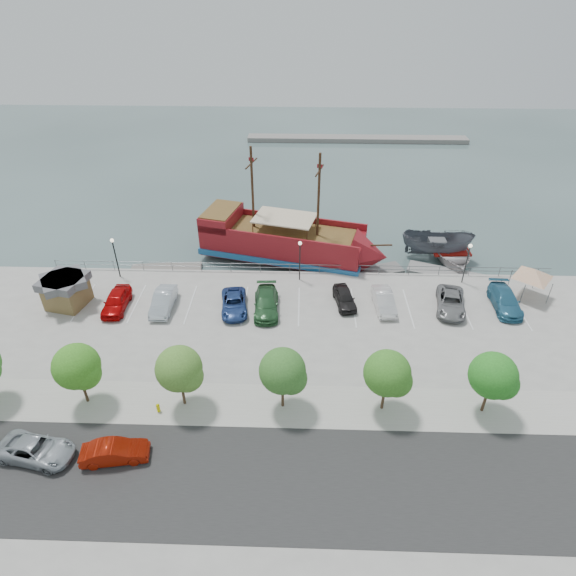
{
  "coord_description": "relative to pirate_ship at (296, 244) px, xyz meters",
  "views": [
    {
      "loc": [
        0.12,
        -33.56,
        26.07
      ],
      "look_at": [
        -1.0,
        2.0,
        2.0
      ],
      "focal_mm": 30.0,
      "sensor_mm": 36.0,
      "label": 1
    }
  ],
  "objects": [
    {
      "name": "parked_car_h",
      "position": [
        19.14,
        -9.3,
        -0.38
      ],
      "size": [
        2.32,
        5.34,
        1.53
      ],
      "primitive_type": "imported",
      "rotation": [
        0.0,
        0.0,
        -0.03
      ],
      "color": "teal",
      "rests_on": "land_slab"
    },
    {
      "name": "parked_car_d",
      "position": [
        -2.47,
        -10.41,
        -0.37
      ],
      "size": [
        2.44,
        5.42,
        1.54
      ],
      "primitive_type": "imported",
      "rotation": [
        0.0,
        0.0,
        0.05
      ],
      "color": "#2C6034",
      "rests_on": "land_slab"
    },
    {
      "name": "parked_car_a",
      "position": [
        -16.04,
        -10.53,
        -0.35
      ],
      "size": [
        1.99,
        4.71,
        1.59
      ],
      "primitive_type": "imported",
      "rotation": [
        0.0,
        0.0,
        0.02
      ],
      "color": "#B50505",
      "rests_on": "land_slab"
    },
    {
      "name": "dock_east",
      "position": [
        15.7,
        -2.54,
        -1.92
      ],
      "size": [
        8.1,
        4.87,
        0.45
      ],
      "primitive_type": "cube",
      "rotation": [
        0.0,
        0.0,
        -0.36
      ],
      "color": "gray",
      "rests_on": "ground"
    },
    {
      "name": "parked_car_g",
      "position": [
        14.17,
        -9.69,
        -0.42
      ],
      "size": [
        3.39,
        5.57,
        1.44
      ],
      "primitive_type": "imported",
      "rotation": [
        0.0,
        0.0,
        -0.2
      ],
      "color": "gray",
      "rests_on": "land_slab"
    },
    {
      "name": "seawall_railing",
      "position": [
        0.47,
        -3.94,
        -0.62
      ],
      "size": [
        50.0,
        0.06,
        1.0
      ],
      "color": "#5A5E62",
      "rests_on": "land_slab"
    },
    {
      "name": "parked_car_c",
      "position": [
        -5.37,
        -10.44,
        -0.47
      ],
      "size": [
        2.89,
        5.11,
        1.35
      ],
      "primitive_type": "imported",
      "rotation": [
        0.0,
        0.0,
        0.14
      ],
      "color": "navy",
      "rests_on": "land_slab"
    },
    {
      "name": "parked_car_f",
      "position": [
        8.15,
        -9.66,
        -0.4
      ],
      "size": [
        1.92,
        4.62,
        1.49
      ],
      "primitive_type": "imported",
      "rotation": [
        0.0,
        0.0,
        0.08
      ],
      "color": "silver",
      "rests_on": "land_slab"
    },
    {
      "name": "far_shore",
      "position": [
        10.47,
        43.26,
        -1.74
      ],
      "size": [
        40.0,
        3.0,
        0.8
      ],
      "primitive_type": "cube",
      "color": "gray",
      "rests_on": "ground"
    },
    {
      "name": "lamp_post_left",
      "position": [
        -17.53,
        -5.24,
        1.8
      ],
      "size": [
        0.36,
        0.36,
        4.28
      ],
      "color": "black",
      "rests_on": "land_slab"
    },
    {
      "name": "lamp_post_right",
      "position": [
        16.47,
        -5.24,
        1.8
      ],
      "size": [
        0.36,
        0.36,
        4.28
      ],
      "color": "black",
      "rests_on": "land_slab"
    },
    {
      "name": "street_sedan",
      "position": [
        -10.88,
        -26.48,
        -0.46
      ],
      "size": [
        4.35,
        2.11,
        1.37
      ],
      "primitive_type": "imported",
      "rotation": [
        0.0,
        0.0,
        1.73
      ],
      "color": "#901606",
      "rests_on": "street"
    },
    {
      "name": "land_slab",
      "position": [
        0.47,
        -32.74,
        -1.74
      ],
      "size": [
        100.0,
        58.0,
        1.2
      ],
      "primitive_type": "cube",
      "color": "gray",
      "rests_on": "ground"
    },
    {
      "name": "pirate_ship",
      "position": [
        0.0,
        0.0,
        0.0
      ],
      "size": [
        20.66,
        10.25,
        12.79
      ],
      "rotation": [
        0.0,
        0.0,
        -0.25
      ],
      "color": "maroon",
      "rests_on": "ground"
    },
    {
      "name": "dock_mid",
      "position": [
        7.79,
        -2.54,
        -1.94
      ],
      "size": [
        7.48,
        4.46,
        0.41
      ],
      "primitive_type": "cube",
      "rotation": [
        0.0,
        0.0,
        0.36
      ],
      "color": "slate",
      "rests_on": "ground"
    },
    {
      "name": "lamp_post_mid",
      "position": [
        0.47,
        -5.24,
        1.8
      ],
      "size": [
        0.36,
        0.36,
        4.28
      ],
      "color": "black",
      "rests_on": "land_slab"
    },
    {
      "name": "tree_c",
      "position": [
        -7.39,
        -21.82,
        2.16
      ],
      "size": [
        3.3,
        3.2,
        5.0
      ],
      "color": "#473321",
      "rests_on": "sidewalk"
    },
    {
      "name": "street_van",
      "position": [
        -15.91,
        -26.48,
        -0.46
      ],
      "size": [
        5.2,
        3.09,
        1.35
      ],
      "primitive_type": "imported",
      "rotation": [
        0.0,
        0.0,
        1.39
      ],
      "color": "#98A0A7",
      "rests_on": "street"
    },
    {
      "name": "shed",
      "position": [
        -20.65,
        -10.06,
        0.39
      ],
      "size": [
        4.18,
        4.18,
        2.88
      ],
      "rotation": [
        0.0,
        0.0,
        -0.22
      ],
      "color": "brown",
      "rests_on": "land_slab"
    },
    {
      "name": "tree_b",
      "position": [
        -14.39,
        -21.82,
        2.16
      ],
      "size": [
        3.3,
        3.2,
        5.0
      ],
      "color": "#473321",
      "rests_on": "sidewalk"
    },
    {
      "name": "parked_car_b",
      "position": [
        -11.79,
        -10.41,
        -0.37
      ],
      "size": [
        1.64,
        4.7,
        1.55
      ],
      "primitive_type": "imported",
      "rotation": [
        0.0,
        0.0,
        0.0
      ],
      "color": "silver",
      "rests_on": "land_slab"
    },
    {
      "name": "dock_west",
      "position": [
        -13.65,
        -2.54,
        -1.93
      ],
      "size": [
        7.54,
        2.81,
        0.42
      ],
      "primitive_type": "cube",
      "rotation": [
        0.0,
        0.0,
        0.1
      ],
      "color": "slate",
      "rests_on": "ground"
    },
    {
      "name": "ground",
      "position": [
        0.47,
        -11.74,
        -2.14
      ],
      "size": [
        160.0,
        160.0,
        0.0
      ],
      "primitive_type": "plane",
      "color": "#3A4D4C"
    },
    {
      "name": "tree_f",
      "position": [
        13.61,
        -21.82,
        2.16
      ],
      "size": [
        3.3,
        3.2,
        5.0
      ],
      "color": "#473321",
      "rests_on": "sidewalk"
    },
    {
      "name": "parked_car_e",
      "position": [
        4.63,
        -9.24,
        -0.44
      ],
      "size": [
        2.32,
        4.33,
        1.4
      ],
      "primitive_type": "imported",
      "rotation": [
        0.0,
        0.0,
        0.17
      ],
      "color": "black",
      "rests_on": "land_slab"
    },
    {
      "name": "canopy_tent",
      "position": [
        21.9,
        -7.44,
        1.85
      ],
      "size": [
        4.53,
        4.53,
        3.44
      ],
      "rotation": [
        0.0,
        0.0,
        0.1
      ],
      "color": "slate",
      "rests_on": "land_slab"
    },
    {
      "name": "street",
      "position": [
        0.47,
        -27.74,
        -1.13
      ],
      "size": [
        100.0,
        8.0,
        0.04
      ],
      "primitive_type": "cube",
      "color": "#292929",
      "rests_on": "land_slab"
    },
    {
      "name": "speedboat",
      "position": [
        16.89,
        0.56,
        -1.35
      ],
      "size": [
        5.84,
        7.9,
        1.58
      ],
      "primitive_type": "imported",
      "rotation": [
        0.0,
        0.0,
        0.05
      ],
      "color": "silver",
      "rests_on": "ground"
    },
    {
      "name": "patrol_boat",
      "position": [
        15.35,
        1.21,
        -0.68
      ],
      "size": [
        7.89,
        3.84,
        2.93
      ],
      "primitive_type": "imported",
      "rotation": [
        0.0,
        0.0,
        1.44
      ],
      "color": "#51555F",
      "rests_on": "ground"
    },
    {
      "name": "sidewalk",
      "position": [
        0.47,
        -21.74,
        -1.13
      ],
      "size": [
        100.0,
        4.0,
        0.05
      ],
      "primitive_type": "cube",
      "color": "#A6A198",
      "rests_on": "land_slab"
    },
    {
      "name": "fire_hydrant",
      "position": [
        -9.2,
        -22.54,
        -0.74
      ],
      "size": [
        0.26,
        0.26,
        0.74
      ],
      "rotation": [
        0.0,
        0.0,
        -0.22
      ],
      "color": "#C5BD00",
      "rests_on": "sidewalk"
    },
    {
      "name": "tree_e",
      "position": [
        6.61,
        -21.82,
        2.16
      ],
      "size": [
        3.3,
        3.2,
        5.0
      ],
      "color": "#473321",
      "rests_on": "sidewalk"
    },
    {
      "name": "tree_d",
      "position": [
        -0.39,
        -21.82,
        2.16
      ],
      "size": [
        3.3,
        3.2,
        5.0
      ],
      "color": "#473321",
      "rests_on": "sidewalk"
    }
  ]
}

